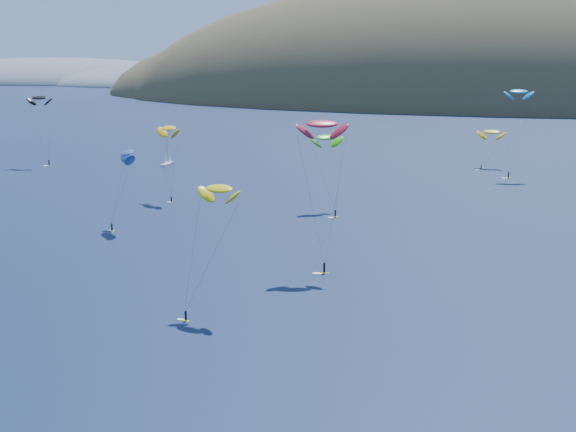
{
  "coord_description": "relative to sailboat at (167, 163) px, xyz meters",
  "views": [
    {
      "loc": [
        34.7,
        -57.67,
        39.53
      ],
      "look_at": [
        -5.28,
        80.0,
        9.0
      ],
      "focal_mm": 50.0,
      "sensor_mm": 36.0,
      "label": 1
    }
  ],
  "objects": [
    {
      "name": "kitesurfer_12",
      "position": [
        -41.37,
        -9.47,
        21.49
      ],
      "size": [
        9.06,
        5.57,
        24.86
      ],
      "rotation": [
        0.0,
        0.0,
        0.15
      ],
      "color": "yellow",
      "rests_on": "ground"
    },
    {
      "name": "kitesurfer_1",
      "position": [
        26.21,
        -55.14,
        17.69
      ],
      "size": [
        9.23,
        9.08,
        20.99
      ],
      "rotation": [
        0.0,
        0.0,
        -0.54
      ],
      "color": "yellow",
      "rests_on": "ground"
    },
    {
      "name": "sailboat",
      "position": [
        0.0,
        0.0,
        0.0
      ],
      "size": [
        8.61,
        7.49,
        10.83
      ],
      "rotation": [
        0.0,
        0.0,
        0.04
      ],
      "color": "silver",
      "rests_on": "ground"
    },
    {
      "name": "headland",
      "position": [
        -366.26,
        562.21,
        -4.28
      ],
      "size": [
        460.0,
        250.0,
        60.0
      ],
      "color": "slate",
      "rests_on": "ground"
    },
    {
      "name": "kitesurfer_2",
      "position": [
        70.7,
        -134.62,
        17.55
      ],
      "size": [
        7.94,
        10.89,
        20.54
      ],
      "rotation": [
        0.0,
        0.0,
        -0.29
      ],
      "color": "yellow",
      "rests_on": "ground"
    },
    {
      "name": "kitesurfer_9",
      "position": [
        79.91,
        -107.48,
        25.01
      ],
      "size": [
        9.78,
        9.08,
        28.48
      ],
      "rotation": [
        0.0,
        0.0,
        0.38
      ],
      "color": "yellow",
      "rests_on": "ground"
    },
    {
      "name": "kitesurfer_10",
      "position": [
        30.89,
        -87.07,
        15.54
      ],
      "size": [
        8.34,
        12.31,
        18.92
      ],
      "rotation": [
        0.0,
        0.0,
        -0.95
      ],
      "color": "yellow",
      "rests_on": "ground"
    },
    {
      "name": "kitesurfer_4",
      "position": [
        112.53,
        8.69,
        25.0
      ],
      "size": [
        9.03,
        7.52,
        28.34
      ],
      "rotation": [
        0.0,
        0.0,
        0.21
      ],
      "color": "yellow",
      "rests_on": "ground"
    },
    {
      "name": "kitesurfer_3",
      "position": [
        68.09,
        -54.66,
        16.57
      ],
      "size": [
        10.07,
        15.65,
        19.87
      ],
      "rotation": [
        0.0,
        0.0,
        0.69
      ],
      "color": "yellow",
      "rests_on": "ground"
    },
    {
      "name": "kitesurfer_11",
      "position": [
        104.55,
        27.39,
        10.72
      ],
      "size": [
        9.4,
        11.69,
        14.14
      ],
      "rotation": [
        0.0,
        0.0,
        -0.14
      ],
      "color": "yellow",
      "rests_on": "ground"
    },
    {
      "name": "island",
      "position": [
        118.4,
        374.5,
        -11.65
      ],
      "size": [
        730.0,
        300.0,
        210.0
      ],
      "color": "#3D3526",
      "rests_on": "ground"
    }
  ]
}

